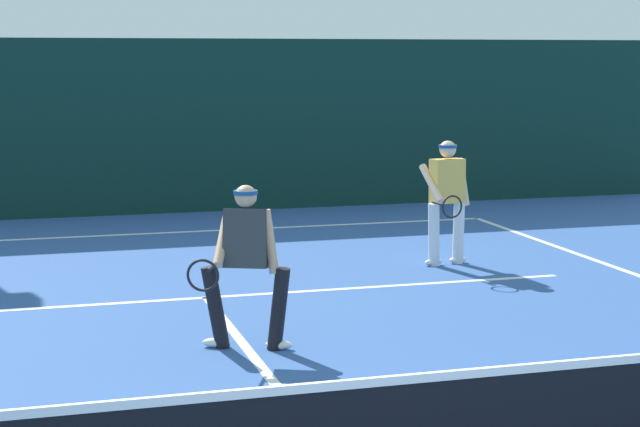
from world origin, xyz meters
name	(u,v)px	position (x,y,z in m)	size (l,w,h in m)	color
court_line_baseline_far	(155,233)	(0.00, 10.92, 0.00)	(10.79, 0.10, 0.01)	white
court_line_service	(206,298)	(0.00, 6.38, 0.00)	(8.79, 0.10, 0.01)	white
court_line_centre	(272,380)	(0.00, 3.20, 0.00)	(0.10, 6.40, 0.01)	white
player_near	(245,260)	(0.00, 4.20, 0.85)	(1.04, 0.85, 1.55)	black
player_far	(447,197)	(3.36, 7.41, 0.90)	(0.69, 0.90, 1.63)	silver
back_fence_windscreen	(138,127)	(0.00, 13.00, 1.50)	(20.29, 0.12, 3.00)	#0E2E28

